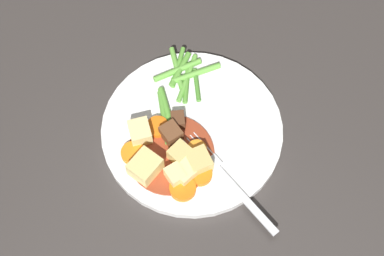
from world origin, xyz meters
TOP-DOWN VIEW (x-y plane):
  - ground_plane at (0.00, 0.00)m, footprint 3.00×3.00m
  - dinner_plate at (0.00, 0.00)m, footprint 0.25×0.25m
  - stew_sauce at (0.05, -0.01)m, footprint 0.12×0.12m
  - carrot_slice_0 at (0.07, -0.06)m, footprint 0.04×0.04m
  - carrot_slice_1 at (0.03, 0.02)m, footprint 0.04×0.04m
  - carrot_slice_2 at (0.02, -0.04)m, footprint 0.04×0.04m
  - carrot_slice_3 at (0.09, 0.02)m, footprint 0.04×0.04m
  - carrot_slice_4 at (0.06, 0.03)m, footprint 0.04×0.04m
  - potato_chunk_0 at (0.04, -0.06)m, footprint 0.04×0.04m
  - potato_chunk_1 at (0.05, -0.00)m, footprint 0.03×0.03m
  - potato_chunk_2 at (0.07, 0.02)m, footprint 0.04×0.04m
  - potato_chunk_3 at (0.08, 0.01)m, footprint 0.03×0.03m
  - potato_chunk_4 at (0.05, 0.03)m, footprint 0.04×0.04m
  - potato_chunk_5 at (0.08, -0.03)m, footprint 0.05×0.04m
  - meat_chunk_0 at (-0.00, -0.02)m, footprint 0.03×0.03m
  - meat_chunk_1 at (0.02, -0.02)m, footprint 0.03×0.04m
  - green_bean_0 at (-0.01, -0.04)m, footprint 0.06×0.05m
  - green_bean_1 at (-0.00, -0.04)m, footprint 0.08×0.05m
  - green_bean_2 at (-0.08, -0.05)m, footprint 0.06×0.01m
  - green_bean_3 at (-0.08, -0.02)m, footprint 0.06×0.06m
  - green_bean_4 at (-0.08, -0.05)m, footprint 0.06×0.04m
  - green_bean_5 at (-0.08, -0.05)m, footprint 0.07×0.02m
  - green_bean_6 at (-0.07, -0.03)m, footprint 0.08×0.01m
  - green_bean_7 at (-0.07, -0.02)m, footprint 0.05×0.03m
  - green_bean_8 at (-0.08, -0.05)m, footprint 0.06×0.06m
  - green_bean_9 at (-0.06, -0.03)m, footprint 0.06×0.02m
  - fork at (0.06, 0.07)m, footprint 0.10×0.16m

SIDE VIEW (x-z plane):
  - ground_plane at x=0.00m, z-range 0.00..0.00m
  - dinner_plate at x=0.00m, z-range 0.00..0.01m
  - stew_sauce at x=0.05m, z-range 0.01..0.02m
  - fork at x=0.06m, z-range 0.01..0.02m
  - green_bean_7 at x=-0.07m, z-range 0.01..0.02m
  - green_bean_5 at x=-0.08m, z-range 0.01..0.02m
  - green_bean_9 at x=-0.06m, z-range 0.01..0.02m
  - green_bean_6 at x=-0.07m, z-range 0.01..0.02m
  - green_bean_4 at x=-0.08m, z-range 0.01..0.02m
  - carrot_slice_4 at x=0.06m, z-range 0.01..0.02m
  - green_bean_2 at x=-0.08m, z-range 0.01..0.02m
  - green_bean_1 at x=0.00m, z-range 0.01..0.02m
  - green_bean_0 at x=-0.01m, z-range 0.01..0.02m
  - green_bean_3 at x=-0.08m, z-range 0.01..0.02m
  - green_bean_8 at x=-0.08m, z-range 0.01..0.02m
  - carrot_slice_0 at x=0.07m, z-range 0.01..0.02m
  - carrot_slice_3 at x=0.09m, z-range 0.01..0.02m
  - carrot_slice_2 at x=0.02m, z-range 0.01..0.02m
  - carrot_slice_1 at x=0.03m, z-range 0.01..0.02m
  - meat_chunk_0 at x=0.00m, z-range 0.01..0.03m
  - potato_chunk_2 at x=0.07m, z-range 0.01..0.03m
  - potato_chunk_3 at x=0.08m, z-range 0.01..0.04m
  - potato_chunk_4 at x=0.05m, z-range 0.01..0.04m
  - meat_chunk_1 at x=0.02m, z-range 0.01..0.04m
  - potato_chunk_1 at x=0.05m, z-range 0.01..0.04m
  - potato_chunk_0 at x=0.04m, z-range 0.01..0.04m
  - potato_chunk_5 at x=0.08m, z-range 0.01..0.04m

